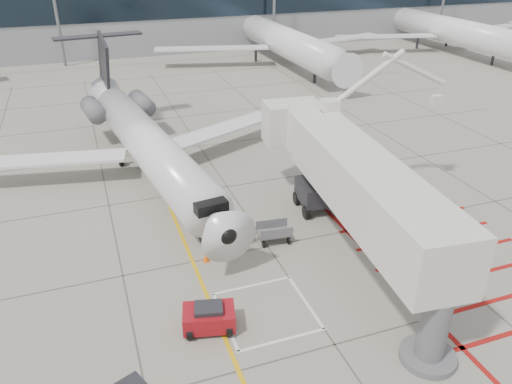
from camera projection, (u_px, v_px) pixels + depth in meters
name	position (u px, v px, depth m)	size (l,w,h in m)	color
ground_plane	(297.00, 289.00, 24.67)	(260.00, 260.00, 0.00)	gray
regional_jet	(157.00, 134.00, 32.42)	(24.66, 31.09, 8.15)	silver
jet_bridge	(365.00, 198.00, 24.65)	(9.46, 19.98, 7.99)	silver
pushback_tug	(209.00, 317.00, 21.90)	(2.27, 1.42, 1.33)	maroon
baggage_cart	(274.00, 232.00, 28.27)	(1.86, 1.17, 1.17)	#5A5A5F
ground_power_unit	(397.00, 214.00, 29.73)	(2.05, 1.20, 1.63)	#B8B6AF
cone_nose	(206.00, 257.00, 26.68)	(0.35, 0.35, 0.48)	#DF590B
cone_side	(260.00, 227.00, 29.48)	(0.33, 0.33, 0.46)	red
bg_aircraft_c	(280.00, 21.00, 65.92)	(33.28, 36.98, 11.09)	silver
bg_aircraft_d	(445.00, 12.00, 73.85)	(32.97, 36.63, 10.99)	silver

